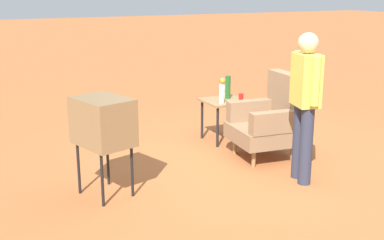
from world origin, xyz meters
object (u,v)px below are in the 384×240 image
Objects in this scene: person_standing at (305,98)px; soda_can_red at (241,98)px; bottle_wine_green at (228,87)px; bottle_short_clear at (222,96)px; side_table at (224,106)px; tv_on_stand at (103,122)px; armchair at (271,119)px; flower_vase at (222,86)px.

soda_can_red is (-1.46, 0.11, -0.29)m from person_standing.
bottle_short_clear is (0.20, -0.21, -0.06)m from bottle_wine_green.
soda_can_red is at bearing 29.94° from side_table.
bottle_wine_green is at bearing -171.61° from soda_can_red.
tv_on_stand is 2.35m from soda_can_red.
person_standing is at bearing -2.23° from bottle_wine_green.
tv_on_stand is at bearing -67.93° from soda_can_red.
soda_can_red is 0.30m from bottle_wine_green.
armchair is 0.89m from side_table.
side_table is 2.20× the size of flower_vase.
flower_vase is (-1.08, -0.09, 0.23)m from armchair.
person_standing is at bearing 74.29° from tv_on_stand.
bottle_short_clear is at bearing -40.03° from side_table.
person_standing is at bearing 5.45° from bottle_short_clear.
bottle_wine_green is at bearing 0.45° from flower_vase.
armchair is 3.31× the size of bottle_wine_green.
flower_vase is at bearing 149.09° from bottle_short_clear.
soda_can_red is at bearing 72.97° from bottle_short_clear.
side_table is 2.34m from tv_on_stand.
bottle_wine_green is (-0.28, -0.04, 0.10)m from soda_can_red.
armchair reaches higher than soda_can_red.
soda_can_red reaches higher than side_table.
tv_on_stand reaches higher than soda_can_red.
bottle_wine_green reaches higher than soda_can_red.
flower_vase is (-0.15, -0.00, -0.01)m from bottle_wine_green.
soda_can_red is 0.61× the size of bottle_short_clear.
tv_on_stand reaches higher than bottle_short_clear.
person_standing reaches higher than bottle_wine_green.
soda_can_red is at bearing 5.61° from flower_vase.
side_table is 0.27m from bottle_short_clear.
bottle_short_clear is (0.15, -0.13, 0.18)m from side_table.
armchair is at bearing 4.59° from flower_vase.
tv_on_stand is at bearing -58.29° from flower_vase.
person_standing is 13.44× the size of soda_can_red.
bottle_short_clear is (-0.73, -0.30, 0.19)m from armchair.
side_table is at bearing -179.27° from person_standing.
armchair is 0.97m from bottle_wine_green.
tv_on_stand reaches higher than flower_vase.
person_standing reaches higher than side_table.
armchair is 1.03× the size of tv_on_stand.
armchair is 5.30× the size of bottle_short_clear.
bottle_short_clear is at bearing -174.55° from person_standing.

